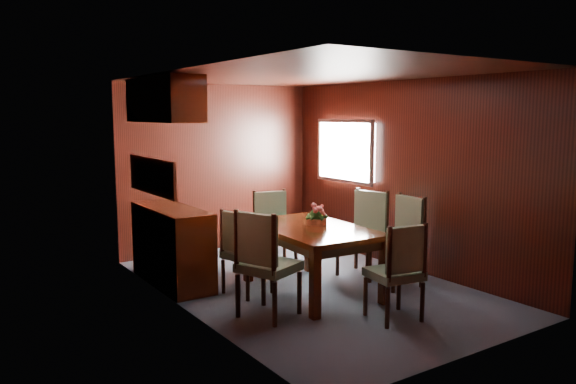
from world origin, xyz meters
TOP-DOWN VIEW (x-y plane):
  - ground at (0.00, 0.00)m, footprint 4.50×4.50m
  - room_shell at (-0.10, 0.33)m, footprint 3.06×4.52m
  - sideboard at (-1.25, 1.00)m, footprint 0.48×1.40m
  - dining_table at (-0.09, -0.17)m, footprint 1.08×1.63m
  - chair_left_near at (-0.96, -0.58)m, footprint 0.64×0.65m
  - chair_left_far at (-0.78, 0.16)m, footprint 0.52×0.54m
  - chair_right_near at (0.95, -0.52)m, footprint 0.52×0.54m
  - chair_right_far at (0.89, 0.04)m, footprint 0.59×0.61m
  - chair_head at (0.06, -1.36)m, footprint 0.52×0.50m
  - chair_foot at (0.10, 0.93)m, footprint 0.56×0.54m
  - flower_centerpiece at (0.03, -0.10)m, footprint 0.25×0.25m

SIDE VIEW (x-z plane):
  - ground at x=0.00m, z-range 0.00..0.00m
  - sideboard at x=-1.25m, z-range 0.00..0.90m
  - chair_left_far at x=-0.78m, z-range 0.05..1.00m
  - chair_head at x=0.06m, z-range 0.05..1.02m
  - chair_foot at x=0.10m, z-range 0.06..1.05m
  - chair_right_near at x=0.95m, z-range 0.06..1.10m
  - chair_right_far at x=0.89m, z-range 0.06..1.10m
  - chair_left_near at x=-0.96m, z-range 0.06..1.13m
  - dining_table at x=-0.09m, z-range 0.27..1.01m
  - flower_centerpiece at x=0.03m, z-range 0.73..0.98m
  - room_shell at x=-0.10m, z-range 0.43..2.84m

